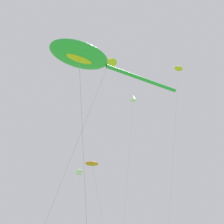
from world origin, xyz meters
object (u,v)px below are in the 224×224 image
small_kite_streamer_purple (110,61)px  small_kite_tiny_distant (133,98)px  small_kite_bird_shape (178,70)px  small_kite_delta_white (79,178)px  big_show_kite (83,57)px  small_kite_triangle_green (92,164)px

small_kite_streamer_purple → small_kite_tiny_distant: bearing=-158.9°
small_kite_bird_shape → small_kite_streamer_purple: small_kite_bird_shape is taller
small_kite_tiny_distant → small_kite_streamer_purple: small_kite_tiny_distant is taller
small_kite_delta_white → small_kite_streamer_purple: 14.17m
big_show_kite → small_kite_triangle_green: bearing=-121.1°
big_show_kite → small_kite_bird_shape: small_kite_bird_shape is taller
small_kite_triangle_green → small_kite_tiny_distant: bearing=-123.3°
small_kite_triangle_green → small_kite_streamer_purple: bearing=95.4°
small_kite_bird_shape → small_kite_triangle_green: bearing=8.7°
small_kite_tiny_distant → small_kite_streamer_purple: bearing=100.8°
small_kite_tiny_distant → small_kite_bird_shape: (0.89, -6.59, 2.00)m
small_kite_tiny_distant → small_kite_triangle_green: bearing=87.7°
small_kite_tiny_distant → small_kite_bird_shape: 6.94m
small_kite_tiny_distant → small_kite_delta_white: 13.67m
small_kite_triangle_green → small_kite_bird_shape: small_kite_bird_shape is taller
big_show_kite → small_kite_delta_white: bearing=-113.1°
small_kite_tiny_distant → small_kite_delta_white: bearing=45.0°
small_kite_triangle_green → small_kite_delta_white: 7.60m
small_kite_triangle_green → small_kite_streamer_purple: small_kite_streamer_purple is taller
big_show_kite → small_kite_tiny_distant: size_ratio=0.62×
small_kite_triangle_green → small_kite_delta_white: size_ratio=0.83×
big_show_kite → small_kite_triangle_green: big_show_kite is taller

